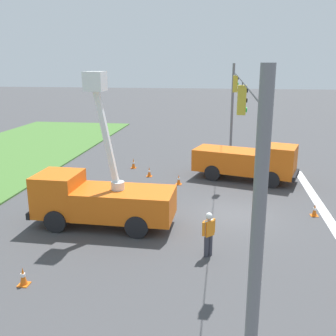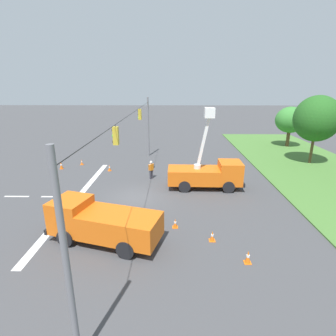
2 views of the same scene
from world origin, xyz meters
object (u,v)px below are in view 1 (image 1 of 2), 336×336
(road_worker, at_px, (209,232))
(traffic_cone_lane_edge_a, at_px, (315,210))
(traffic_cone_near_bucket, at_px, (149,172))
(utility_truck_bucket_lift, at_px, (99,197))
(traffic_cone_foreground_right, at_px, (133,163))
(traffic_cone_far_left, at_px, (23,277))
(utility_truck_support_near, at_px, (247,161))
(traffic_cone_foreground_left, at_px, (179,180))

(road_worker, distance_m, traffic_cone_lane_edge_a, 6.95)
(traffic_cone_near_bucket, xyz_separation_m, traffic_cone_lane_edge_a, (-5.61, -9.27, -0.02))
(traffic_cone_near_bucket, height_order, traffic_cone_lane_edge_a, traffic_cone_near_bucket)
(utility_truck_bucket_lift, bearing_deg, traffic_cone_foreground_right, 4.55)
(traffic_cone_foreground_right, bearing_deg, traffic_cone_lane_edge_a, -124.98)
(traffic_cone_foreground_right, bearing_deg, traffic_cone_near_bucket, -142.04)
(traffic_cone_lane_edge_a, height_order, traffic_cone_far_left, traffic_cone_far_left)
(utility_truck_support_near, relative_size, traffic_cone_foreground_right, 9.72)
(traffic_cone_near_bucket, bearing_deg, road_worker, -157.50)
(road_worker, xyz_separation_m, traffic_cone_foreground_left, (9.00, 2.21, -0.70))
(road_worker, xyz_separation_m, traffic_cone_far_left, (-2.98, 6.02, -0.69))
(utility_truck_bucket_lift, bearing_deg, road_worker, -114.21)
(traffic_cone_foreground_right, distance_m, traffic_cone_far_left, 15.37)
(traffic_cone_foreground_right, height_order, traffic_cone_lane_edge_a, traffic_cone_foreground_right)
(traffic_cone_near_bucket, xyz_separation_m, traffic_cone_far_left, (-13.43, 1.69, 0.00))
(utility_truck_bucket_lift, distance_m, traffic_cone_foreground_right, 10.21)
(utility_truck_support_near, bearing_deg, traffic_cone_lane_edge_a, -152.47)
(utility_truck_support_near, height_order, traffic_cone_foreground_right, utility_truck_support_near)
(utility_truck_support_near, relative_size, traffic_cone_far_left, 10.45)
(traffic_cone_foreground_right, bearing_deg, utility_truck_support_near, -102.97)
(road_worker, relative_size, traffic_cone_near_bucket, 2.74)
(utility_truck_support_near, distance_m, traffic_cone_foreground_left, 4.55)
(traffic_cone_far_left, bearing_deg, traffic_cone_lane_edge_a, -54.45)
(traffic_cone_near_bucket, relative_size, traffic_cone_far_left, 1.00)
(traffic_cone_lane_edge_a, bearing_deg, utility_truck_support_near, 27.53)
(utility_truck_support_near, distance_m, traffic_cone_near_bucket, 6.34)
(traffic_cone_foreground_right, distance_m, traffic_cone_near_bucket, 2.45)
(utility_truck_bucket_lift, xyz_separation_m, traffic_cone_foreground_left, (6.74, -2.82, -1.08))
(traffic_cone_foreground_right, xyz_separation_m, traffic_cone_lane_edge_a, (-7.54, -10.78, -0.05))
(road_worker, height_order, traffic_cone_foreground_left, road_worker)
(utility_truck_bucket_lift, distance_m, traffic_cone_foreground_left, 7.38)
(utility_truck_bucket_lift, height_order, traffic_cone_far_left, utility_truck_bucket_lift)
(road_worker, relative_size, traffic_cone_far_left, 2.73)
(utility_truck_bucket_lift, relative_size, traffic_cone_lane_edge_a, 11.09)
(road_worker, height_order, traffic_cone_foreground_right, road_worker)
(traffic_cone_foreground_right, relative_size, traffic_cone_lane_edge_a, 1.13)
(traffic_cone_foreground_left, height_order, traffic_cone_far_left, traffic_cone_far_left)
(utility_truck_bucket_lift, bearing_deg, traffic_cone_near_bucket, -4.91)
(traffic_cone_foreground_right, bearing_deg, traffic_cone_foreground_left, -133.04)
(traffic_cone_foreground_right, height_order, traffic_cone_near_bucket, traffic_cone_foreground_right)
(utility_truck_bucket_lift, relative_size, utility_truck_support_near, 1.01)
(utility_truck_bucket_lift, height_order, traffic_cone_lane_edge_a, utility_truck_bucket_lift)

